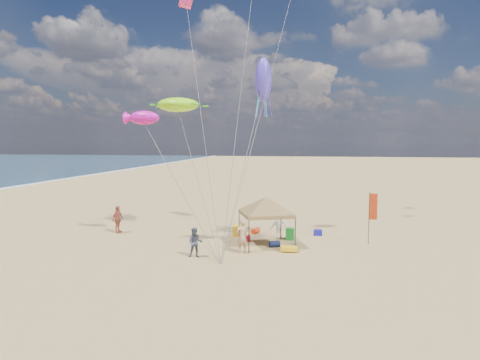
% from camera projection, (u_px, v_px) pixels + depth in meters
% --- Properties ---
extents(ground, '(280.00, 280.00, 0.00)m').
position_uv_depth(ground, '(229.00, 269.00, 19.96)').
color(ground, tan).
rests_on(ground, ground).
extents(canopy_tent, '(4.99, 4.99, 3.32)m').
position_uv_depth(canopy_tent, '(266.00, 199.00, 24.15)').
color(canopy_tent, black).
rests_on(canopy_tent, ground).
extents(feather_flag, '(0.48, 0.06, 3.10)m').
position_uv_depth(feather_flag, '(372.00, 210.00, 24.44)').
color(feather_flag, black).
rests_on(feather_flag, ground).
extents(cooler_red, '(0.54, 0.38, 0.38)m').
position_uv_depth(cooler_red, '(246.00, 238.00, 25.35)').
color(cooler_red, red).
rests_on(cooler_red, ground).
extents(cooler_blue, '(0.54, 0.38, 0.38)m').
position_uv_depth(cooler_blue, '(318.00, 233.00, 26.91)').
color(cooler_blue, '#1913A2').
rests_on(cooler_blue, ground).
extents(bag_navy, '(0.69, 0.54, 0.36)m').
position_uv_depth(bag_navy, '(274.00, 244.00, 23.98)').
color(bag_navy, '#0C1438').
rests_on(bag_navy, ground).
extents(bag_orange, '(0.54, 0.69, 0.36)m').
position_uv_depth(bag_orange, '(255.00, 231.00, 27.46)').
color(bag_orange, red).
rests_on(bag_orange, ground).
extents(chair_green, '(0.50, 0.50, 0.70)m').
position_uv_depth(chair_green, '(290.00, 234.00, 25.81)').
color(chair_green, '#188525').
rests_on(chair_green, ground).
extents(chair_yellow, '(0.50, 0.50, 0.70)m').
position_uv_depth(chair_yellow, '(238.00, 231.00, 26.66)').
color(chair_yellow, yellow).
rests_on(chair_yellow, ground).
extents(crate_grey, '(0.34, 0.30, 0.28)m').
position_uv_depth(crate_grey, '(294.00, 246.00, 23.62)').
color(crate_grey, slate).
rests_on(crate_grey, ground).
extents(beach_cart, '(0.90, 0.50, 0.24)m').
position_uv_depth(beach_cart, '(289.00, 248.00, 22.93)').
color(beach_cart, yellow).
rests_on(beach_cart, ground).
extents(person_near_a, '(0.81, 0.79, 1.88)m').
position_uv_depth(person_near_a, '(242.00, 236.00, 22.69)').
color(person_near_a, tan).
rests_on(person_near_a, ground).
extents(person_near_b, '(0.85, 0.71, 1.58)m').
position_uv_depth(person_near_b, '(195.00, 243.00, 21.83)').
color(person_near_b, '#3E4655').
rests_on(person_near_b, ground).
extents(person_near_c, '(1.29, 1.03, 1.74)m').
position_uv_depth(person_near_c, '(279.00, 225.00, 26.08)').
color(person_near_c, silver).
rests_on(person_near_c, ground).
extents(person_far_a, '(0.62, 1.13, 1.83)m').
position_uv_depth(person_far_a, '(118.00, 219.00, 27.60)').
color(person_far_a, '#B55245').
rests_on(person_far_a, ground).
extents(turtle_kite, '(2.87, 2.36, 0.91)m').
position_uv_depth(turtle_kite, '(178.00, 105.00, 26.87)').
color(turtle_kite, '#92FA12').
rests_on(turtle_kite, ground).
extents(fish_kite, '(1.91, 1.01, 0.84)m').
position_uv_depth(fish_kite, '(144.00, 118.00, 24.79)').
color(fish_kite, '#D210A8').
rests_on(fish_kite, ground).
extents(squid_kite, '(1.46, 1.46, 2.89)m').
position_uv_depth(squid_kite, '(263.00, 80.00, 27.55)').
color(squid_kite, '#4B39CA').
rests_on(squid_kite, ground).
extents(stunt_kite_pink, '(1.00, 1.16, 0.99)m').
position_uv_depth(stunt_kite_pink, '(186.00, 0.00, 29.41)').
color(stunt_kite_pink, '#FF2C5F').
rests_on(stunt_kite_pink, ground).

